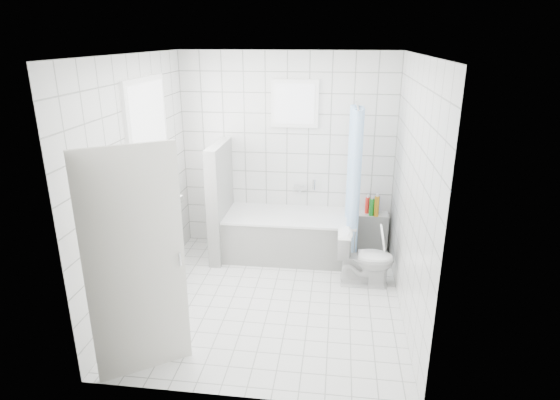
# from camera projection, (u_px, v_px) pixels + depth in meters

# --- Properties ---
(ground) EXTENTS (3.00, 3.00, 0.00)m
(ground) POSITION_uv_depth(u_px,v_px,m) (271.00, 299.00, 5.18)
(ground) COLOR white
(ground) RESTS_ON ground
(ceiling) EXTENTS (3.00, 3.00, 0.00)m
(ceiling) POSITION_uv_depth(u_px,v_px,m) (269.00, 54.00, 4.32)
(ceiling) COLOR white
(ceiling) RESTS_ON ground
(wall_back) EXTENTS (2.80, 0.02, 2.60)m
(wall_back) POSITION_uv_depth(u_px,v_px,m) (287.00, 153.00, 6.16)
(wall_back) COLOR white
(wall_back) RESTS_ON ground
(wall_front) EXTENTS (2.80, 0.02, 2.60)m
(wall_front) POSITION_uv_depth(u_px,v_px,m) (240.00, 252.00, 3.35)
(wall_front) COLOR white
(wall_front) RESTS_ON ground
(wall_left) EXTENTS (0.02, 3.00, 2.60)m
(wall_left) POSITION_uv_depth(u_px,v_px,m) (139.00, 183.00, 4.92)
(wall_left) COLOR white
(wall_left) RESTS_ON ground
(wall_right) EXTENTS (0.02, 3.00, 2.60)m
(wall_right) POSITION_uv_depth(u_px,v_px,m) (411.00, 193.00, 4.59)
(wall_right) COLOR white
(wall_right) RESTS_ON ground
(window_left) EXTENTS (0.01, 0.90, 1.40)m
(window_left) POSITION_uv_depth(u_px,v_px,m) (151.00, 149.00, 5.09)
(window_left) COLOR white
(window_left) RESTS_ON wall_left
(window_back) EXTENTS (0.50, 0.01, 0.50)m
(window_back) POSITION_uv_depth(u_px,v_px,m) (295.00, 104.00, 5.89)
(window_back) COLOR white
(window_back) RESTS_ON wall_back
(window_sill) EXTENTS (0.18, 1.02, 0.08)m
(window_sill) POSITION_uv_depth(u_px,v_px,m) (161.00, 212.00, 5.33)
(window_sill) COLOR white
(window_sill) RESTS_ON wall_left
(door) EXTENTS (0.68, 0.49, 2.00)m
(door) POSITION_uv_depth(u_px,v_px,m) (136.00, 266.00, 3.79)
(door) COLOR silver
(door) RESTS_ON ground
(bathtub) EXTENTS (1.68, 0.77, 0.58)m
(bathtub) POSITION_uv_depth(u_px,v_px,m) (290.00, 235.00, 6.13)
(bathtub) COLOR white
(bathtub) RESTS_ON ground
(partition_wall) EXTENTS (0.15, 0.85, 1.50)m
(partition_wall) POSITION_uv_depth(u_px,v_px,m) (220.00, 201.00, 6.04)
(partition_wall) COLOR white
(partition_wall) RESTS_ON ground
(tiled_ledge) EXTENTS (0.40, 0.24, 0.55)m
(tiled_ledge) POSITION_uv_depth(u_px,v_px,m) (372.00, 233.00, 6.25)
(tiled_ledge) COLOR white
(tiled_ledge) RESTS_ON ground
(toilet) EXTENTS (0.65, 0.37, 0.66)m
(toilet) POSITION_uv_depth(u_px,v_px,m) (365.00, 258.00, 5.40)
(toilet) COLOR white
(toilet) RESTS_ON ground
(curtain_rod) EXTENTS (0.02, 0.80, 0.02)m
(curtain_rod) POSITION_uv_depth(u_px,v_px,m) (357.00, 105.00, 5.45)
(curtain_rod) COLOR silver
(curtain_rod) RESTS_ON wall_back
(shower_curtain) EXTENTS (0.14, 0.48, 1.78)m
(shower_curtain) POSITION_uv_depth(u_px,v_px,m) (354.00, 182.00, 5.62)
(shower_curtain) COLOR #529FF2
(shower_curtain) RESTS_ON curtain_rod
(tub_faucet) EXTENTS (0.18, 0.06, 0.06)m
(tub_faucet) POSITION_uv_depth(u_px,v_px,m) (301.00, 187.00, 6.25)
(tub_faucet) COLOR silver
(tub_faucet) RESTS_ON wall_back
(sill_bottles) EXTENTS (0.20, 0.76, 0.27)m
(sill_bottles) POSITION_uv_depth(u_px,v_px,m) (157.00, 203.00, 5.19)
(sill_bottles) COLOR white
(sill_bottles) RESTS_ON window_sill
(ledge_bottles) EXTENTS (0.19, 0.18, 0.27)m
(ledge_bottles) POSITION_uv_depth(u_px,v_px,m) (373.00, 206.00, 6.09)
(ledge_bottles) COLOR orange
(ledge_bottles) RESTS_ON tiled_ledge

